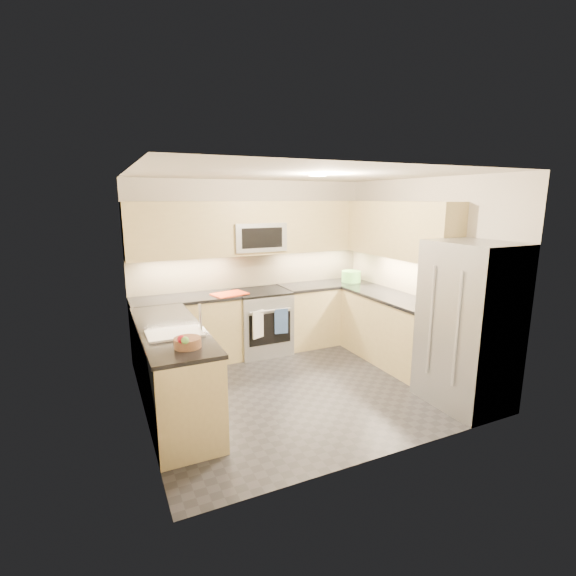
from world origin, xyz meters
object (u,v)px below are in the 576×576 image
at_px(refrigerator, 469,325).
at_px(utensil_bowl, 351,276).
at_px(microwave, 257,237).
at_px(fruit_basket, 188,343).
at_px(cutting_board, 230,294).
at_px(gas_range, 262,322).

distance_m(refrigerator, utensil_bowl, 2.40).
relative_size(microwave, fruit_basket, 3.15).
xyz_separation_m(refrigerator, utensil_bowl, (0.07, 2.39, 0.13)).
xyz_separation_m(refrigerator, fruit_basket, (-2.91, 0.48, 0.08)).
xyz_separation_m(refrigerator, cutting_board, (-1.95, 2.34, 0.05)).
relative_size(microwave, refrigerator, 0.42).
height_order(gas_range, fruit_basket, fruit_basket).
bearing_deg(cutting_board, utensil_bowl, 1.35).
height_order(refrigerator, fruit_basket, refrigerator).
relative_size(gas_range, refrigerator, 0.51).
distance_m(utensil_bowl, cutting_board, 2.02).
distance_m(gas_range, cutting_board, 0.70).
bearing_deg(refrigerator, gas_range, 120.88).
bearing_deg(fruit_basket, refrigerator, -9.42).
height_order(refrigerator, utensil_bowl, refrigerator).
distance_m(utensil_bowl, fruit_basket, 3.54).
xyz_separation_m(gas_range, cutting_board, (-0.50, -0.08, 0.49)).
bearing_deg(refrigerator, microwave, 119.62).
bearing_deg(microwave, utensil_bowl, -5.95).
height_order(microwave, utensil_bowl, microwave).
bearing_deg(cutting_board, fruit_basket, -117.33).
distance_m(gas_range, utensil_bowl, 1.63).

